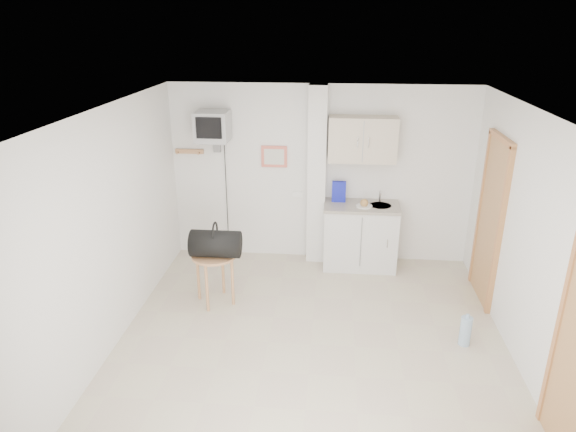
# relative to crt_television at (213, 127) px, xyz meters

# --- Properties ---
(ground) EXTENTS (4.50, 4.50, 0.00)m
(ground) POSITION_rel_crt_television_xyz_m (1.45, -2.02, -1.94)
(ground) COLOR #C1B598
(ground) RESTS_ON ground
(room_envelope) EXTENTS (4.24, 4.54, 2.55)m
(room_envelope) POSITION_rel_crt_television_xyz_m (1.69, -1.93, -0.40)
(room_envelope) COLOR white
(room_envelope) RESTS_ON ground
(kitchenette) EXTENTS (1.03, 0.58, 2.10)m
(kitchenette) POSITION_rel_crt_television_xyz_m (2.02, -0.02, -1.13)
(kitchenette) COLOR silver
(kitchenette) RESTS_ON ground
(crt_television) EXTENTS (0.44, 0.45, 2.15)m
(crt_television) POSITION_rel_crt_television_xyz_m (0.00, 0.00, 0.00)
(crt_television) COLOR slate
(crt_television) RESTS_ON ground
(round_table) EXTENTS (0.54, 0.54, 0.65)m
(round_table) POSITION_rel_crt_television_xyz_m (0.23, -1.23, -1.39)
(round_table) COLOR #A97248
(round_table) RESTS_ON ground
(duffel_bag) EXTENTS (0.59, 0.32, 0.44)m
(duffel_bag) POSITION_rel_crt_television_xyz_m (0.27, -1.27, -1.12)
(duffel_bag) COLOR black
(duffel_bag) RESTS_ON round_table
(water_bottle) EXTENTS (0.12, 0.12, 0.37)m
(water_bottle) POSITION_rel_crt_television_xyz_m (3.10, -1.86, -1.77)
(water_bottle) COLOR #8FACC7
(water_bottle) RESTS_ON ground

